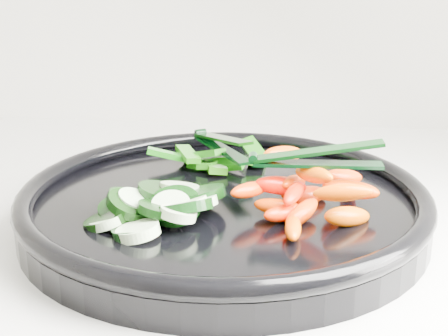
# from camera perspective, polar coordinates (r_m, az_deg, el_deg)

# --- Properties ---
(veggie_tray) EXTENTS (0.47, 0.47, 0.04)m
(veggie_tray) POSITION_cam_1_polar(r_m,az_deg,el_deg) (0.58, -0.00, -3.27)
(veggie_tray) COLOR black
(veggie_tray) RESTS_ON counter
(cucumber_pile) EXTENTS (0.13, 0.12, 0.04)m
(cucumber_pile) POSITION_cam_1_polar(r_m,az_deg,el_deg) (0.54, -6.71, -3.48)
(cucumber_pile) COLOR black
(cucumber_pile) RESTS_ON veggie_tray
(carrot_pile) EXTENTS (0.13, 0.15, 0.05)m
(carrot_pile) POSITION_cam_1_polar(r_m,az_deg,el_deg) (0.54, 7.82, -2.25)
(carrot_pile) COLOR #F84900
(carrot_pile) RESTS_ON veggie_tray
(pepper_pile) EXTENTS (0.13, 0.09, 0.03)m
(pepper_pile) POSITION_cam_1_polar(r_m,az_deg,el_deg) (0.66, -0.83, 0.86)
(pepper_pile) COLOR #14690A
(pepper_pile) RESTS_ON veggie_tray
(tong_carrot) EXTENTS (0.11, 0.02, 0.02)m
(tong_carrot) POSITION_cam_1_polar(r_m,az_deg,el_deg) (0.53, 8.18, 0.94)
(tong_carrot) COLOR black
(tong_carrot) RESTS_ON carrot_pile
(tong_pepper) EXTENTS (0.07, 0.10, 0.02)m
(tong_pepper) POSITION_cam_1_polar(r_m,az_deg,el_deg) (0.66, -0.34, 2.30)
(tong_pepper) COLOR black
(tong_pepper) RESTS_ON pepper_pile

